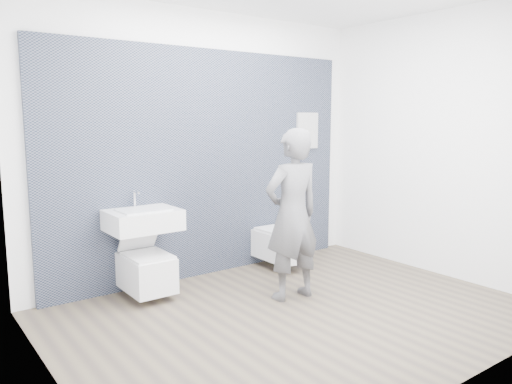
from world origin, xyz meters
TOP-DOWN VIEW (x-y plane):
  - ground at (0.00, 0.00)m, footprint 4.00×4.00m
  - room_shell at (0.00, 0.00)m, footprint 4.00×4.00m
  - tile_wall at (0.00, 1.47)m, footprint 3.60×0.06m
  - washbasin at (-0.88, 1.20)m, footprint 0.65×0.49m
  - toilet_square at (-0.88, 1.16)m, footprint 0.39×0.57m
  - toilet_rounded at (0.73, 1.12)m, footprint 0.37×0.63m
  - info_placard at (1.39, 1.43)m, footprint 0.32×0.03m
  - visitor at (0.22, 0.33)m, footprint 0.61×0.42m

SIDE VIEW (x-z plane):
  - ground at x=0.00m, z-range 0.00..0.00m
  - tile_wall at x=0.00m, z-range -1.20..1.20m
  - info_placard at x=1.39m, z-range -0.22..0.22m
  - toilet_square at x=-0.88m, z-range -0.08..0.61m
  - toilet_rounded at x=0.73m, z-range 0.10..0.44m
  - washbasin at x=-0.88m, z-range 0.50..0.99m
  - visitor at x=0.22m, z-range 0.00..1.60m
  - room_shell at x=0.00m, z-range -0.26..3.74m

